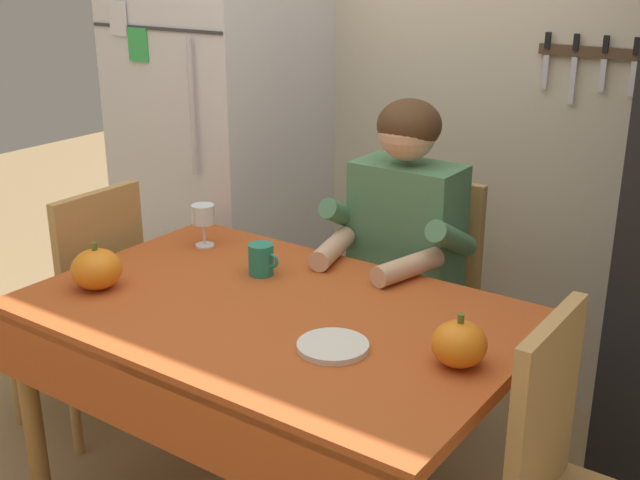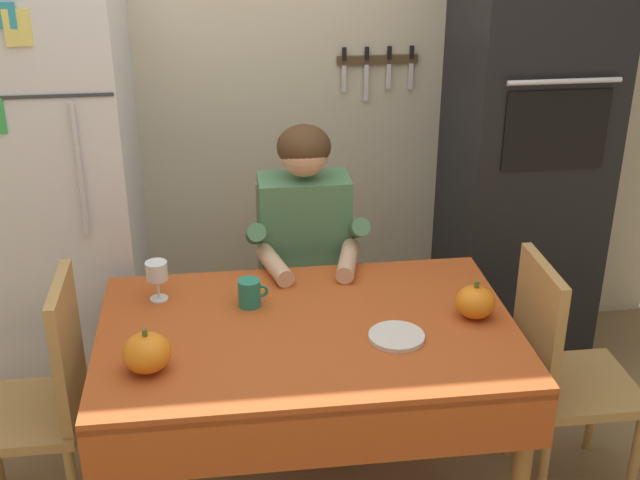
# 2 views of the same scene
# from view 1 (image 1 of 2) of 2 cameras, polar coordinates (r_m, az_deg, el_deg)

# --- Properties ---
(back_wall_assembly) EXTENTS (3.70, 0.13, 2.60)m
(back_wall_assembly) POSITION_cam_1_polar(r_m,az_deg,el_deg) (3.14, 11.85, 12.38)
(back_wall_assembly) COLOR beige
(back_wall_assembly) RESTS_ON ground
(refrigerator) EXTENTS (0.68, 0.71, 1.80)m
(refrigerator) POSITION_cam_1_polar(r_m,az_deg,el_deg) (3.43, -6.95, 6.45)
(refrigerator) COLOR silver
(refrigerator) RESTS_ON ground
(dining_table) EXTENTS (1.40, 0.90, 0.74)m
(dining_table) POSITION_cam_1_polar(r_m,az_deg,el_deg) (2.29, -3.63, -6.90)
(dining_table) COLOR #9E6B33
(dining_table) RESTS_ON ground
(chair_behind_person) EXTENTS (0.40, 0.40, 0.93)m
(chair_behind_person) POSITION_cam_1_polar(r_m,az_deg,el_deg) (2.93, 7.13, -3.99)
(chair_behind_person) COLOR tan
(chair_behind_person) RESTS_ON ground
(seated_person) EXTENTS (0.47, 0.55, 1.25)m
(seated_person) POSITION_cam_1_polar(r_m,az_deg,el_deg) (2.69, 5.42, -0.93)
(seated_person) COLOR #38384C
(seated_person) RESTS_ON ground
(chair_left_side) EXTENTS (0.40, 0.40, 0.93)m
(chair_left_side) POSITION_cam_1_polar(r_m,az_deg,el_deg) (2.99, -16.24, -4.10)
(chair_left_side) COLOR tan
(chair_left_side) RESTS_ON ground
(coffee_mug) EXTENTS (0.11, 0.08, 0.10)m
(coffee_mug) POSITION_cam_1_polar(r_m,az_deg,el_deg) (2.48, -4.19, -1.38)
(coffee_mug) COLOR #237F66
(coffee_mug) RESTS_ON dining_table
(wine_glass) EXTENTS (0.08, 0.08, 0.15)m
(wine_glass) POSITION_cam_1_polar(r_m,az_deg,el_deg) (2.72, -8.31, 1.68)
(wine_glass) COLOR white
(wine_glass) RESTS_ON dining_table
(pumpkin_large) EXTENTS (0.14, 0.14, 0.14)m
(pumpkin_large) POSITION_cam_1_polar(r_m,az_deg,el_deg) (1.97, 9.88, -7.29)
(pumpkin_large) COLOR orange
(pumpkin_large) RESTS_ON dining_table
(pumpkin_medium) EXTENTS (0.15, 0.15, 0.14)m
(pumpkin_medium) POSITION_cam_1_polar(r_m,az_deg,el_deg) (2.46, -15.61, -2.00)
(pumpkin_medium) COLOR orange
(pumpkin_medium) RESTS_ON dining_table
(serving_tray) EXTENTS (0.18, 0.18, 0.02)m
(serving_tray) POSITION_cam_1_polar(r_m,az_deg,el_deg) (2.04, 0.92, -7.57)
(serving_tray) COLOR silver
(serving_tray) RESTS_ON dining_table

